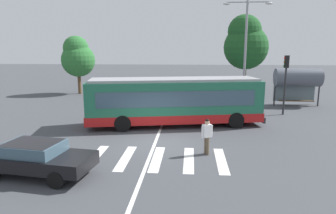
{
  "coord_description": "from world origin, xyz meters",
  "views": [
    {
      "loc": [
        1.68,
        -15.17,
        4.9
      ],
      "look_at": [
        0.25,
        3.28,
        1.3
      ],
      "focal_mm": 32.07,
      "sensor_mm": 36.0,
      "label": 1
    }
  ],
  "objects_px": {
    "parked_car_red": "(155,89)",
    "parked_car_black": "(181,91)",
    "foreground_sedan": "(35,157)",
    "background_tree_left": "(78,57)",
    "pedestrian_crossing_street": "(207,135)",
    "traffic_light_far_corner": "(286,75)",
    "bus_stop_shelter": "(298,78)",
    "parked_car_teal": "(233,91)",
    "city_transit_bus": "(175,101)",
    "twin_arm_street_lamp": "(246,42)",
    "parked_car_blue": "(208,90)",
    "background_tree_right": "(245,43)"
  },
  "relations": [
    {
      "from": "parked_car_red",
      "to": "background_tree_right",
      "type": "distance_m",
      "value": 12.15
    },
    {
      "from": "parked_car_red",
      "to": "parked_car_blue",
      "type": "bearing_deg",
      "value": -4.5
    },
    {
      "from": "city_transit_bus",
      "to": "parked_car_teal",
      "type": "height_order",
      "value": "city_transit_bus"
    },
    {
      "from": "city_transit_bus",
      "to": "pedestrian_crossing_street",
      "type": "relative_size",
      "value": 6.68
    },
    {
      "from": "pedestrian_crossing_street",
      "to": "bus_stop_shelter",
      "type": "bearing_deg",
      "value": 57.19
    },
    {
      "from": "twin_arm_street_lamp",
      "to": "background_tree_right",
      "type": "distance_m",
      "value": 8.89
    },
    {
      "from": "parked_car_black",
      "to": "twin_arm_street_lamp",
      "type": "distance_m",
      "value": 7.94
    },
    {
      "from": "background_tree_right",
      "to": "parked_car_blue",
      "type": "bearing_deg",
      "value": -128.8
    },
    {
      "from": "parked_car_blue",
      "to": "parked_car_teal",
      "type": "xyz_separation_m",
      "value": [
        2.54,
        -0.08,
        0.0
      ]
    },
    {
      "from": "parked_car_red",
      "to": "bus_stop_shelter",
      "type": "xyz_separation_m",
      "value": [
        12.91,
        -4.09,
        1.65
      ]
    },
    {
      "from": "foreground_sedan",
      "to": "background_tree_left",
      "type": "distance_m",
      "value": 22.64
    },
    {
      "from": "pedestrian_crossing_street",
      "to": "parked_car_black",
      "type": "relative_size",
      "value": 0.38
    },
    {
      "from": "parked_car_red",
      "to": "parked_car_black",
      "type": "xyz_separation_m",
      "value": [
        2.74,
        -0.76,
        0.0
      ]
    },
    {
      "from": "background_tree_left",
      "to": "parked_car_blue",
      "type": "bearing_deg",
      "value": -7.78
    },
    {
      "from": "parked_car_teal",
      "to": "traffic_light_far_corner",
      "type": "xyz_separation_m",
      "value": [
        2.73,
        -7.33,
        2.22
      ]
    },
    {
      "from": "pedestrian_crossing_street",
      "to": "background_tree_left",
      "type": "distance_m",
      "value": 22.94
    },
    {
      "from": "parked_car_blue",
      "to": "foreground_sedan",
      "type": "bearing_deg",
      "value": -111.53
    },
    {
      "from": "parked_car_red",
      "to": "parked_car_blue",
      "type": "relative_size",
      "value": 1.0
    },
    {
      "from": "bus_stop_shelter",
      "to": "background_tree_left",
      "type": "relative_size",
      "value": 0.61
    },
    {
      "from": "parked_car_blue",
      "to": "bus_stop_shelter",
      "type": "bearing_deg",
      "value": -26.19
    },
    {
      "from": "parked_car_red",
      "to": "parked_car_teal",
      "type": "distance_m",
      "value": 8.02
    },
    {
      "from": "pedestrian_crossing_street",
      "to": "foreground_sedan",
      "type": "distance_m",
      "value": 7.4
    },
    {
      "from": "parked_car_red",
      "to": "parked_car_black",
      "type": "height_order",
      "value": "same"
    },
    {
      "from": "pedestrian_crossing_street",
      "to": "parked_car_teal",
      "type": "relative_size",
      "value": 0.38
    },
    {
      "from": "parked_car_black",
      "to": "foreground_sedan",
      "type": "bearing_deg",
      "value": -104.54
    },
    {
      "from": "parked_car_blue",
      "to": "city_transit_bus",
      "type": "bearing_deg",
      "value": -103.71
    },
    {
      "from": "background_tree_left",
      "to": "parked_car_teal",
      "type": "bearing_deg",
      "value": -6.87
    },
    {
      "from": "pedestrian_crossing_street",
      "to": "background_tree_right",
      "type": "distance_m",
      "value": 23.28
    },
    {
      "from": "pedestrian_crossing_street",
      "to": "foreground_sedan",
      "type": "height_order",
      "value": "pedestrian_crossing_street"
    },
    {
      "from": "parked_car_red",
      "to": "pedestrian_crossing_street",
      "type": "bearing_deg",
      "value": -75.1
    },
    {
      "from": "bus_stop_shelter",
      "to": "background_tree_right",
      "type": "distance_m",
      "value": 10.18
    },
    {
      "from": "city_transit_bus",
      "to": "parked_car_black",
      "type": "distance_m",
      "value": 10.95
    },
    {
      "from": "parked_car_red",
      "to": "traffic_light_far_corner",
      "type": "relative_size",
      "value": 1.03
    },
    {
      "from": "parked_car_red",
      "to": "parked_car_teal",
      "type": "bearing_deg",
      "value": -3.63
    },
    {
      "from": "parked_car_blue",
      "to": "parked_car_teal",
      "type": "relative_size",
      "value": 1.0
    },
    {
      "from": "parked_car_blue",
      "to": "parked_car_teal",
      "type": "bearing_deg",
      "value": -1.77
    },
    {
      "from": "parked_car_red",
      "to": "parked_car_black",
      "type": "distance_m",
      "value": 2.84
    },
    {
      "from": "twin_arm_street_lamp",
      "to": "background_tree_left",
      "type": "bearing_deg",
      "value": 163.18
    },
    {
      "from": "parked_car_black",
      "to": "twin_arm_street_lamp",
      "type": "height_order",
      "value": "twin_arm_street_lamp"
    },
    {
      "from": "city_transit_bus",
      "to": "background_tree_right",
      "type": "height_order",
      "value": "background_tree_right"
    },
    {
      "from": "city_transit_bus",
      "to": "background_tree_right",
      "type": "distance_m",
      "value": 18.69
    },
    {
      "from": "twin_arm_street_lamp",
      "to": "parked_car_blue",
      "type": "bearing_deg",
      "value": 132.61
    },
    {
      "from": "parked_car_blue",
      "to": "background_tree_right",
      "type": "height_order",
      "value": "background_tree_right"
    },
    {
      "from": "parked_car_red",
      "to": "city_transit_bus",
      "type": "bearing_deg",
      "value": -76.87
    },
    {
      "from": "background_tree_left",
      "to": "bus_stop_shelter",
      "type": "bearing_deg",
      "value": -14.55
    },
    {
      "from": "traffic_light_far_corner",
      "to": "background_tree_left",
      "type": "distance_m",
      "value": 21.49
    },
    {
      "from": "parked_car_red",
      "to": "parked_car_black",
      "type": "relative_size",
      "value": 1.01
    },
    {
      "from": "traffic_light_far_corner",
      "to": "bus_stop_shelter",
      "type": "distance_m",
      "value": 4.37
    },
    {
      "from": "traffic_light_far_corner",
      "to": "bus_stop_shelter",
      "type": "xyz_separation_m",
      "value": [
        2.18,
        3.75,
        -0.57
      ]
    },
    {
      "from": "traffic_light_far_corner",
      "to": "parked_car_teal",
      "type": "bearing_deg",
      "value": 110.41
    }
  ]
}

